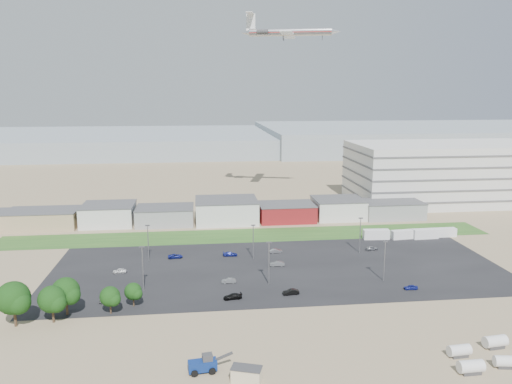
{
  "coord_description": "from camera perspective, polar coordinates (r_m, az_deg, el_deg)",
  "views": [
    {
      "loc": [
        -15.48,
        -105.51,
        46.4
      ],
      "look_at": [
        -0.8,
        22.0,
        20.6
      ],
      "focal_mm": 35.0,
      "sensor_mm": 36.0,
      "label": 1
    }
  ],
  "objects": [
    {
      "name": "tree_right",
      "position": [
        112.38,
        -16.34,
        -11.6
      ],
      "size": [
        4.57,
        4.57,
        6.85
      ],
      "primitive_type": null,
      "color": "black",
      "rests_on": "ground"
    },
    {
      "name": "lightpole_back_l",
      "position": [
        142.57,
        -12.21,
        -5.72
      ],
      "size": [
        1.21,
        0.5,
        10.29
      ],
      "primitive_type": null,
      "color": "slate",
      "rests_on": "ground"
    },
    {
      "name": "parked_car_11",
      "position": [
        147.35,
        2.29,
        -6.75
      ],
      "size": [
        3.77,
        1.71,
        1.2
      ],
      "primitive_type": "imported",
      "rotation": [
        0.0,
        0.0,
        1.69
      ],
      "color": "#A5A5AA",
      "rests_on": "ground"
    },
    {
      "name": "lightpole_back_r",
      "position": [
        149.31,
        11.81,
        -4.87
      ],
      "size": [
        1.24,
        0.52,
        10.56
      ],
      "primitive_type": null,
      "color": "slate",
      "rests_on": "ground"
    },
    {
      "name": "lightpole_back_m",
      "position": [
        141.05,
        -0.32,
        -5.72
      ],
      "size": [
        1.16,
        0.49,
        9.9
      ],
      "primitive_type": null,
      "color": "slate",
      "rests_on": "ground"
    },
    {
      "name": "tree_left",
      "position": [
        111.85,
        -22.28,
        -11.56
      ],
      "size": [
        5.92,
        5.92,
        8.89
      ],
      "primitive_type": null,
      "color": "black",
      "rests_on": "ground"
    },
    {
      "name": "box_trailer_a",
      "position": [
        165.13,
        13.57,
        -4.72
      ],
      "size": [
        8.41,
        3.15,
        3.09
      ],
      "primitive_type": null,
      "rotation": [
        0.0,
        0.0,
        -0.07
      ],
      "color": "silver",
      "rests_on": "ground"
    },
    {
      "name": "box_trailer_c",
      "position": [
        170.19,
        18.76,
        -4.54
      ],
      "size": [
        8.3,
        2.88,
        3.08
      ],
      "primitive_type": null,
      "rotation": [
        0.0,
        0.0,
        0.04
      ],
      "color": "silver",
      "rests_on": "ground"
    },
    {
      "name": "storage_tank_sw",
      "position": [
        95.52,
        23.34,
        -17.83
      ],
      "size": [
        4.3,
        2.23,
        2.55
      ],
      "primitive_type": null,
      "rotation": [
        0.0,
        0.0,
        0.03
      ],
      "color": "silver",
      "rests_on": "ground"
    },
    {
      "name": "tree_far_left",
      "position": [
        112.82,
        -25.98,
        -11.18
      ],
      "size": [
        7.12,
        7.12,
        10.68
      ],
      "primitive_type": null,
      "color": "black",
      "rests_on": "ground"
    },
    {
      "name": "box_trailer_b",
      "position": [
        167.69,
        16.42,
        -4.68
      ],
      "size": [
        7.66,
        3.1,
        2.8
      ],
      "primitive_type": null,
      "rotation": [
        0.0,
        0.0,
        0.11
      ],
      "color": "silver",
      "rests_on": "ground"
    },
    {
      "name": "tree_mid",
      "position": [
        114.25,
        -20.91,
        -10.84
      ],
      "size": [
        6.23,
        6.23,
        9.35
      ],
      "primitive_type": null,
      "color": "black",
      "rests_on": "ground"
    },
    {
      "name": "parked_car_8",
      "position": [
        153.58,
        13.08,
        -6.28
      ],
      "size": [
        3.75,
        1.85,
        1.23
      ],
      "primitive_type": "imported",
      "rotation": [
        0.0,
        0.0,
        1.68
      ],
      "color": "#A5A5AA",
      "rests_on": "ground"
    },
    {
      "name": "lightpole_front_m",
      "position": [
        122.85,
        1.48,
        -8.14
      ],
      "size": [
        1.27,
        0.53,
        10.79
      ],
      "primitive_type": null,
      "color": "slate",
      "rests_on": "ground"
    },
    {
      "name": "parked_car_7",
      "position": [
        136.78,
        2.44,
        -8.19
      ],
      "size": [
        4.03,
        1.74,
        1.29
      ],
      "primitive_type": "imported",
      "rotation": [
        0.0,
        0.0,
        -1.67
      ],
      "color": "#595B5E",
      "rests_on": "ground"
    },
    {
      "name": "parked_car_10",
      "position": [
        119.14,
        -16.55,
        -11.75
      ],
      "size": [
        4.07,
        2.03,
        1.14
      ],
      "primitive_type": "imported",
      "rotation": [
        0.0,
        0.0,
        1.69
      ],
      "color": "#595B5E",
      "rests_on": "ground"
    },
    {
      "name": "telehandler",
      "position": [
        89.02,
        -6.14,
        -18.92
      ],
      "size": [
        7.94,
        3.52,
        3.2
      ],
      "primitive_type": null,
      "rotation": [
        0.0,
        0.0,
        0.13
      ],
      "color": "navy",
      "rests_on": "ground"
    },
    {
      "name": "lightpole_front_l",
      "position": [
        121.83,
        -12.81,
        -8.55
      ],
      "size": [
        1.29,
        0.54,
        10.99
      ],
      "primitive_type": null,
      "color": "slate",
      "rests_on": "ground"
    },
    {
      "name": "box_trailer_d",
      "position": [
        174.51,
        20.75,
        -4.34
      ],
      "size": [
        7.49,
        2.5,
        2.79
      ],
      "primitive_type": null,
      "rotation": [
        0.0,
        0.0,
        0.02
      ],
      "color": "silver",
      "rests_on": "ground"
    },
    {
      "name": "hills_backdrop",
      "position": [
        426.22,
        0.95,
        5.72
      ],
      "size": [
        700.0,
        200.0,
        9.0
      ],
      "primitive_type": null,
      "color": "gray",
      "rests_on": "ground"
    },
    {
      "name": "storage_tank_nw",
      "position": [
        100.01,
        22.2,
        -16.4
      ],
      "size": [
        4.17,
        2.33,
        2.41
      ],
      "primitive_type": null,
      "rotation": [
        0.0,
        0.0,
        0.08
      ],
      "color": "silver",
      "rests_on": "ground"
    },
    {
      "name": "parked_car_2",
      "position": [
        126.9,
        17.27,
        -10.35
      ],
      "size": [
        3.34,
        1.52,
        1.11
      ],
      "primitive_type": "imported",
      "rotation": [
        0.0,
        0.0,
        -1.63
      ],
      "color": "navy",
      "rests_on": "ground"
    },
    {
      "name": "parked_car_4",
      "position": [
        125.42,
        -3.14,
        -10.07
      ],
      "size": [
        3.61,
        1.29,
        1.18
      ],
      "primitive_type": "imported",
      "rotation": [
        0.0,
        0.0,
        -1.56
      ],
      "color": "#595B5E",
      "rests_on": "ground"
    },
    {
      "name": "parked_car_3",
      "position": [
        116.26,
        -2.69,
        -11.84
      ],
      "size": [
        4.45,
        2.24,
        1.24
      ],
      "primitive_type": "imported",
      "rotation": [
        0.0,
        0.0,
        -1.45
      ],
      "color": "black",
      "rests_on": "ground"
    },
    {
      "name": "storage_tank_ne",
      "position": [
        105.57,
        25.65,
        -15.13
      ],
      "size": [
        4.5,
        2.61,
        2.57
      ],
      "primitive_type": null,
      "rotation": [
        0.0,
        0.0,
        0.11
      ],
      "color": "silver",
      "rests_on": "ground"
    },
    {
      "name": "ground",
      "position": [
        116.29,
        1.67,
        -12.15
      ],
      "size": [
        700.0,
        700.0,
        0.0
      ],
      "primitive_type": "plane",
      "color": "#8E7A5A",
      "rests_on": "ground"
    },
    {
      "name": "airliner",
      "position": [
        210.47,
        3.94,
        17.78
      ],
      "size": [
        45.86,
        36.61,
        11.91
      ],
      "primitive_type": null,
      "rotation": [
        0.0,
        0.0,
        -0.25
      ],
      "color": "silver"
    },
    {
      "name": "parking_garage",
      "position": [
        229.08,
        20.95,
        2.1
      ],
      "size": [
        80.0,
        40.0,
        25.0
      ],
      "primitive_type": "cube",
      "color": "silver",
      "rests_on": "ground"
    },
    {
      "name": "parked_car_5",
      "position": [
        136.44,
        -15.32,
        -8.67
      ],
      "size": [
        3.54,
        1.52,
        1.19
      ],
      "primitive_type": "imported",
      "rotation": [
        0.0,
        0.0,
        -1.54
      ],
      "color": "silver",
      "rests_on": "ground"
    },
    {
      "name": "parked_car_13",
      "position": [
        118.73,
        4.0,
        -11.34
      ],
      "size": [
        3.96,
        1.76,
        1.26
      ],
      "primitive_type": "imported",
      "rotation": [
        0.0,
        0.0,
        -1.46
      ],
      "color": "black",
      "rests_on": "ground"
    },
    {
      "name": "lightpole_front_r",
      "position": [
        129.01,
        14.46,
        -7.66
      ],
      "size": [
        1.21,
        0.5,
        10.29
      ],
      "primitive_type": null,
      "color": "slate",
      "rests_on": "ground"
    },
    {
      "name": "building_row",
      "position": [
        181.54,
        -6.87,
        -2.22
      ],
      "size": [
        170.0,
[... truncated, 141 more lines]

